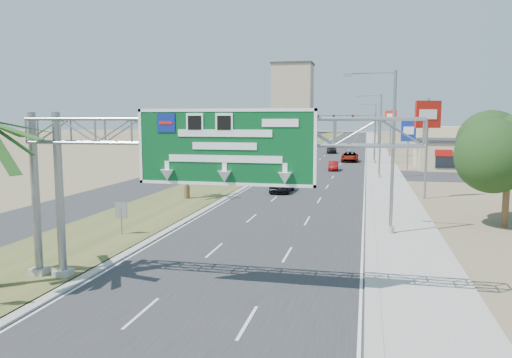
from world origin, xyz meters
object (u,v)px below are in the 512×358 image
object	(u,v)px
car_far	(332,150)
pole_sign_blue	(408,132)
sign_gantry	(191,145)
pole_sign_red_near	(428,120)
car_left_lane	(282,184)
car_mid_lane	(333,166)
store_building	(483,155)
signal_mast	(362,133)
car_right_lane	(350,157)
pole_sign_red_far	(391,119)

from	to	relation	value
car_far	pole_sign_blue	world-z (taller)	pole_sign_blue
sign_gantry	pole_sign_red_near	distance (m)	29.84
car_left_lane	car_mid_lane	distance (m)	22.21
pole_sign_blue	pole_sign_red_near	bearing A→B (deg)	-90.97
store_building	car_far	size ratio (longest dim) A/B	3.60
signal_mast	pole_sign_red_near	xyz separation A→B (m)	(5.96, -34.83, 2.15)
store_building	car_right_lane	size ratio (longest dim) A/B	3.07
sign_gantry	car_mid_lane	world-z (taller)	sign_gantry
pole_sign_red_far	sign_gantry	bearing A→B (deg)	-98.21
store_building	car_mid_lane	world-z (taller)	store_building
car_far	pole_sign_blue	bearing A→B (deg)	-72.35
signal_mast	car_right_lane	world-z (taller)	signal_mast
signal_mast	car_mid_lane	world-z (taller)	signal_mast
car_far	pole_sign_red_near	size ratio (longest dim) A/B	0.56
store_building	car_mid_lane	distance (m)	21.34
sign_gantry	pole_sign_blue	bearing A→B (deg)	76.59
car_far	sign_gantry	bearing A→B (deg)	-93.66
pole_sign_red_near	pole_sign_blue	size ratio (longest dim) A/B	1.23
sign_gantry	pole_sign_red_far	size ratio (longest dim) A/B	1.88
sign_gantry	store_building	distance (m)	60.77
signal_mast	car_mid_lane	xyz separation A→B (m)	(-3.67, -11.75, -4.21)
signal_mast	car_left_lane	world-z (taller)	signal_mast
pole_sign_blue	store_building	bearing A→B (deg)	16.52
pole_sign_blue	pole_sign_red_far	size ratio (longest dim) A/B	0.81
pole_sign_red_near	car_far	bearing A→B (deg)	101.88
car_right_lane	signal_mast	bearing A→B (deg)	-58.62
pole_sign_red_near	pole_sign_blue	world-z (taller)	pole_sign_red_near
car_far	car_mid_lane	bearing A→B (deg)	-89.44
store_building	pole_sign_red_far	bearing A→B (deg)	117.22
sign_gantry	signal_mast	world-z (taller)	signal_mast
pole_sign_red_near	pole_sign_blue	distance (m)	25.83
sign_gantry	car_far	size ratio (longest dim) A/B	3.35
store_building	signal_mast	bearing A→B (deg)	160.46
pole_sign_blue	pole_sign_red_far	distance (m)	25.92
car_mid_lane	car_far	xyz separation A→B (m)	(-2.61, 35.16, 0.09)
car_left_lane	pole_sign_blue	xyz separation A→B (m)	(13.57, 24.62, 4.45)
signal_mast	pole_sign_red_far	distance (m)	17.66
car_left_lane	pole_sign_red_near	bearing A→B (deg)	-3.42
sign_gantry	store_building	xyz separation A→B (m)	(23.06, 56.07, -4.06)
signal_mast	store_building	size ratio (longest dim) A/B	0.57
car_far	pole_sign_red_near	bearing A→B (deg)	-81.81
pole_sign_blue	car_mid_lane	bearing A→B (deg)	-165.07
store_building	car_far	bearing A→B (deg)	128.19
signal_mast	sign_gantry	bearing A→B (deg)	-95.74
store_building	pole_sign_blue	world-z (taller)	pole_sign_blue
store_building	pole_sign_red_near	bearing A→B (deg)	-110.63
signal_mast	car_left_lane	size ratio (longest dim) A/B	2.18
car_mid_lane	car_right_lane	bearing A→B (deg)	79.01
car_mid_lane	pole_sign_blue	bearing A→B (deg)	10.74
car_left_lane	car_right_lane	bearing A→B (deg)	83.43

